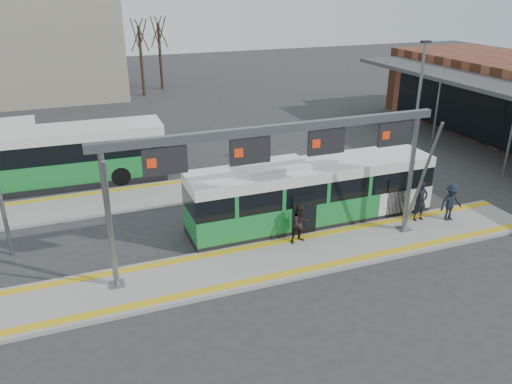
% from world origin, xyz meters
% --- Properties ---
extents(ground, '(120.00, 120.00, 0.00)m').
position_xyz_m(ground, '(0.00, 0.00, 0.00)').
color(ground, '#2D2D30').
rests_on(ground, ground).
extents(platform_main, '(22.00, 3.00, 0.15)m').
position_xyz_m(platform_main, '(0.00, 0.00, 0.07)').
color(platform_main, gray).
rests_on(platform_main, ground).
extents(platform_second, '(20.00, 3.00, 0.15)m').
position_xyz_m(platform_second, '(-4.00, 8.00, 0.07)').
color(platform_second, gray).
rests_on(platform_second, ground).
extents(tactile_main, '(22.00, 2.65, 0.02)m').
position_xyz_m(tactile_main, '(0.00, 0.00, 0.16)').
color(tactile_main, yellow).
rests_on(tactile_main, platform_main).
extents(tactile_second, '(20.00, 0.35, 0.02)m').
position_xyz_m(tactile_second, '(-4.00, 9.15, 0.16)').
color(tactile_second, yellow).
rests_on(tactile_second, platform_second).
extents(gantry, '(13.00, 1.68, 5.20)m').
position_xyz_m(gantry, '(-0.35, 0.25, 4.30)').
color(gantry, slate).
rests_on(gantry, platform_main).
extents(hero_bus, '(11.07, 2.37, 3.04)m').
position_xyz_m(hero_bus, '(2.20, 2.64, 1.39)').
color(hero_bus, black).
rests_on(hero_bus, ground).
extents(bg_bus_green, '(12.20, 2.89, 3.03)m').
position_xyz_m(bg_bus_green, '(-8.78, 11.39, 1.50)').
color(bg_bus_green, black).
rests_on(bg_bus_green, ground).
extents(passenger_a, '(0.69, 0.47, 1.83)m').
position_xyz_m(passenger_a, '(6.68, 0.86, 1.07)').
color(passenger_a, black).
rests_on(passenger_a, platform_main).
extents(passenger_b, '(0.87, 0.73, 1.61)m').
position_xyz_m(passenger_b, '(0.85, 0.90, 0.96)').
color(passenger_b, black).
rests_on(passenger_b, platform_main).
extents(passenger_c, '(1.10, 0.64, 1.69)m').
position_xyz_m(passenger_c, '(7.95, 0.37, 0.99)').
color(passenger_c, black).
rests_on(passenger_c, platform_main).
extents(tree_left, '(1.40, 1.40, 7.12)m').
position_xyz_m(tree_left, '(-0.40, 32.43, 5.40)').
color(tree_left, '#382B21').
rests_on(tree_left, ground).
extents(tree_mid, '(1.40, 1.40, 7.15)m').
position_xyz_m(tree_mid, '(1.79, 34.76, 5.43)').
color(tree_mid, '#382B21').
rests_on(tree_mid, ground).
extents(lamp_east, '(0.50, 0.25, 7.27)m').
position_xyz_m(lamp_east, '(9.73, 5.63, 3.88)').
color(lamp_east, slate).
rests_on(lamp_east, ground).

